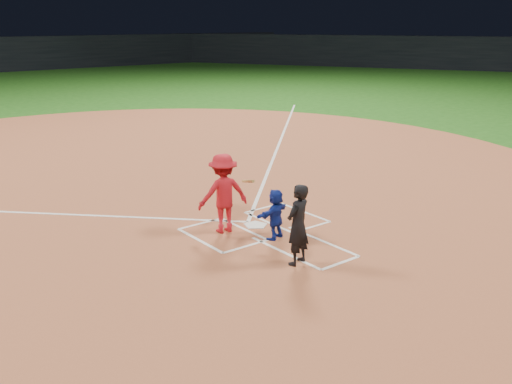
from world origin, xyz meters
TOP-DOWN VIEW (x-y plane):
  - ground at (0.00, 0.00)m, footprint 120.00×120.00m
  - home_plate_dirt at (0.00, 6.00)m, footprint 28.00×28.00m
  - stadium_wall_right at (42.00, 24.00)m, footprint 31.04×52.56m
  - home_plate at (0.00, 0.00)m, footprint 0.60×0.60m
  - catcher at (-0.16, -0.92)m, footprint 1.12×0.63m
  - umpire at (-0.71, -2.27)m, footprint 0.69×0.54m
  - chalk_markings at (0.00, 5.29)m, footprint 28.35×17.32m
  - batter_at_plate at (-0.82, 0.15)m, footprint 1.44×1.02m

SIDE VIEW (x-z plane):
  - ground at x=0.00m, z-range 0.00..0.00m
  - home_plate_dirt at x=0.00m, z-range 0.00..0.01m
  - chalk_markings at x=0.00m, z-range 0.01..0.02m
  - home_plate at x=0.00m, z-range 0.01..0.03m
  - catcher at x=-0.16m, z-range 0.01..1.16m
  - umpire at x=-0.71m, z-range 0.01..1.68m
  - batter_at_plate at x=-0.82m, z-range 0.01..1.85m
  - stadium_wall_right at x=42.00m, z-range 0.00..3.20m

